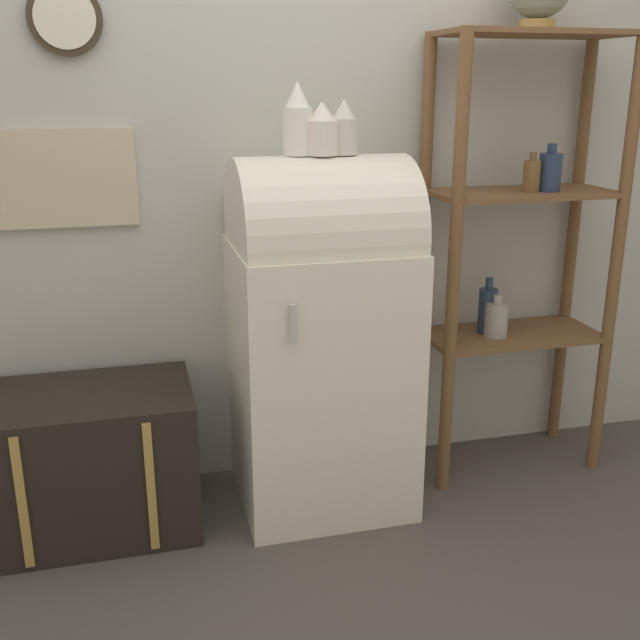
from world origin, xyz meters
TOP-DOWN VIEW (x-y plane):
  - ground_plane at (0.00, 0.00)m, footprint 12.00×12.00m
  - wall_back at (-0.01, 0.57)m, footprint 7.00×0.09m
  - refrigerator at (-0.00, 0.26)m, footprint 0.65×0.62m
  - suitcase_trunk at (-0.88, 0.26)m, footprint 0.76×0.51m
  - shelf_unit at (0.85, 0.34)m, footprint 0.76×0.37m
  - vase_left at (-0.08, 0.27)m, footprint 0.10×0.10m
  - vase_center at (0.00, 0.25)m, footprint 0.12×0.12m
  - vase_right at (0.08, 0.26)m, footprint 0.10×0.10m

SIDE VIEW (x-z plane):
  - ground_plane at x=0.00m, z-range 0.00..0.00m
  - suitcase_trunk at x=-0.88m, z-range 0.00..0.54m
  - refrigerator at x=0.00m, z-range 0.03..1.38m
  - shelf_unit at x=0.85m, z-range 0.12..1.91m
  - wall_back at x=-0.01m, z-range 0.00..2.70m
  - vase_center at x=0.00m, z-range 1.35..1.53m
  - vase_right at x=0.08m, z-range 1.35..1.54m
  - vase_left at x=-0.08m, z-range 1.35..1.60m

